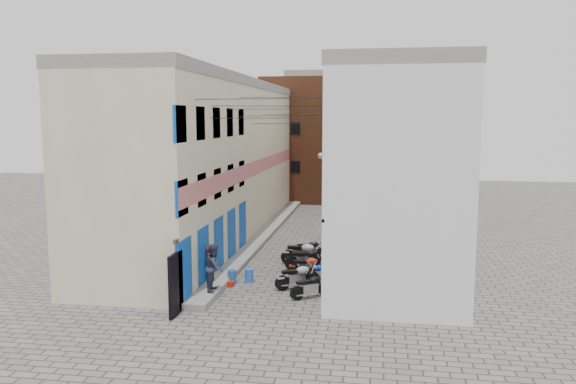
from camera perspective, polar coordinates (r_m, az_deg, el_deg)
The scene contains 21 objects.
ground at distance 20.06m, azimuth -3.92°, elevation -12.33°, with size 90.00×90.00×0.00m, color #5C5856.
plinth at distance 32.70m, azimuth -2.34°, elevation -4.26°, with size 0.90×26.00×0.25m, color slate.
building_left at distance 32.75m, azimuth -7.44°, elevation 3.43°, with size 5.10×27.00×9.00m.
building_right at distance 31.47m, azimuth 10.32°, elevation 3.22°, with size 5.94×26.00×9.00m.
building_far_brick_left at distance 46.83m, azimuth 1.31°, elevation 5.33°, with size 6.00×6.00×10.00m, color brown.
building_far_brick_right at distance 48.48m, azimuth 7.51°, elevation 4.16°, with size 5.00×6.00×8.00m, color brown.
building_far_concrete at distance 52.57m, azimuth 4.37°, elevation 6.10°, with size 8.00×5.00×11.00m, color slate.
far_shopfront at distance 44.15m, azimuth 3.38°, elevation 0.23°, with size 2.00×0.30×2.40m, color black.
overhead_wires at distance 26.37m, azimuth -0.32°, elevation 8.22°, with size 5.80×13.02×1.32m.
motorcycle_a at distance 21.61m, azimuth 2.35°, elevation -9.44°, with size 0.55×1.74×1.01m, color black, non-canonical shape.
motorcycle_b at distance 22.69m, azimuth 1.02°, elevation -8.46°, with size 0.61×1.92×1.11m, color #A5A5A9, non-canonical shape.
motorcycle_c at distance 23.33m, azimuth 2.87°, elevation -8.17°, with size 0.55×1.73×1.00m, color #0C27BD, non-canonical shape.
motorcycle_d at distance 24.37m, azimuth 2.01°, elevation -7.46°, with size 0.55×1.75×1.01m, color #A9280C, non-canonical shape.
motorcycle_e at distance 25.33m, azimuth 1.88°, elevation -6.72°, with size 0.62×1.98×1.14m, color black, non-canonical shape.
motorcycle_f at distance 26.29m, azimuth 1.53°, elevation -6.10°, with size 0.67×2.11×1.22m, color #B3B3B8, non-canonical shape.
motorcycle_g at distance 27.35m, azimuth 2.23°, elevation -5.76°, with size 0.57×1.80×1.04m, color black, non-canonical shape.
person_a at distance 23.17m, azimuth -7.96°, elevation -7.15°, with size 0.52×0.34×1.43m, color #994637.
person_b at distance 21.76m, azimuth -7.49°, elevation -7.59°, with size 0.88×0.68×1.81m, color #2D2F44.
water_jug_near at distance 23.58m, azimuth -5.71°, elevation -8.57°, with size 0.36×0.36×0.57m, color #2259AA.
water_jug_far at distance 23.69m, azimuth -3.98°, elevation -8.47°, with size 0.36×0.36×0.56m, color blue.
red_crate at distance 23.21m, azimuth -5.99°, elevation -9.26°, with size 0.38×0.28×0.24m, color #AD240C.
Camera 1 is at (4.27, -18.38, 6.82)m, focal length 35.00 mm.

